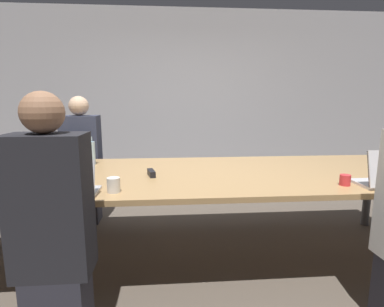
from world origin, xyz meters
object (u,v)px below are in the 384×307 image
(cup_near_left, at_px, (114,185))
(laptop_near_left, at_px, (70,185))
(person_near_left, at_px, (53,230))
(person_far_left, at_px, (82,163))
(bottle_far_left, at_px, (91,153))
(stapler, at_px, (151,173))
(cup_near_right, at_px, (345,180))
(laptop_far_left, at_px, (70,155))

(cup_near_left, bearing_deg, laptop_near_left, -170.37)
(cup_near_left, bearing_deg, person_near_left, -120.06)
(person_far_left, xyz_separation_m, bottle_far_left, (0.22, -0.45, 0.19))
(laptop_near_left, height_order, person_near_left, person_near_left)
(person_far_left, relative_size, stapler, 9.11)
(cup_near_right, bearing_deg, bottle_far_left, 156.51)
(laptop_far_left, distance_m, stapler, 1.04)
(laptop_near_left, relative_size, stapler, 2.21)
(laptop_near_left, distance_m, cup_near_left, 0.28)
(cup_near_left, height_order, stapler, cup_near_left)
(laptop_near_left, relative_size, bottle_far_left, 1.27)
(bottle_far_left, bearing_deg, stapler, -39.52)
(person_near_left, height_order, bottle_far_left, person_near_left)
(person_near_left, bearing_deg, laptop_far_left, -76.27)
(person_far_left, xyz_separation_m, stapler, (0.82, -0.94, 0.10))
(bottle_far_left, distance_m, stapler, 0.78)
(person_far_left, distance_m, bottle_far_left, 0.53)
(cup_near_right, distance_m, stapler, 1.48)
(person_near_left, bearing_deg, laptop_near_left, -86.93)
(laptop_far_left, xyz_separation_m, bottle_far_left, (0.24, -0.12, 0.04))
(person_near_left, height_order, cup_near_left, person_near_left)
(laptop_near_left, xyz_separation_m, cup_near_left, (0.27, 0.05, -0.02))
(bottle_far_left, bearing_deg, person_near_left, -85.02)
(person_far_left, bearing_deg, laptop_near_left, -77.51)
(laptop_near_left, xyz_separation_m, bottle_far_left, (-0.10, 0.96, 0.05))
(person_near_left, distance_m, cup_near_left, 0.51)
(laptop_far_left, bearing_deg, cup_near_left, -59.48)
(laptop_near_left, bearing_deg, cup_near_left, -170.37)
(cup_near_left, height_order, cup_near_right, cup_near_left)
(laptop_far_left, bearing_deg, person_far_left, 85.59)
(laptop_far_left, height_order, stapler, laptop_far_left)
(bottle_far_left, height_order, cup_near_right, bottle_far_left)
(person_near_left, height_order, cup_near_right, person_near_left)
(stapler, bearing_deg, laptop_near_left, -150.77)
(cup_near_left, xyz_separation_m, cup_near_right, (1.66, 0.03, -0.01))
(person_near_left, bearing_deg, bottle_far_left, -85.02)
(person_near_left, relative_size, cup_near_right, 18.01)
(person_near_left, height_order, stapler, person_near_left)
(laptop_near_left, distance_m, person_near_left, 0.41)
(person_near_left, distance_m, stapler, 0.99)
(bottle_far_left, bearing_deg, cup_near_left, -68.09)
(cup_near_left, height_order, bottle_far_left, bottle_far_left)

